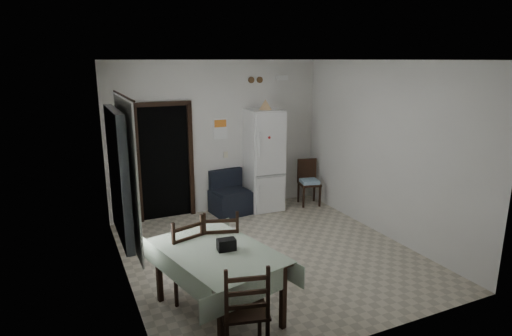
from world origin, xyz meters
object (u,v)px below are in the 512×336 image
object	(u,v)px
navy_seat	(230,193)
dining_chair_near_head	(244,308)
dining_table	(218,282)
dining_chair_far_left	(180,255)
dining_chair_far_right	(221,247)
corner_chair	(309,183)
fridge	(264,160)

from	to	relation	value
navy_seat	dining_chair_near_head	world-z (taller)	dining_chair_near_head
dining_table	dining_chair_far_left	size ratio (longest dim) A/B	1.44
navy_seat	dining_chair_far_right	xyz separation A→B (m)	(-1.11, -2.49, 0.13)
dining_chair_far_left	dining_chair_near_head	bearing A→B (deg)	83.85
dining_chair_far_left	dining_chair_far_right	xyz separation A→B (m)	(0.54, 0.01, 0.00)
dining_chair_far_right	corner_chair	bearing A→B (deg)	-122.77
corner_chair	dining_table	bearing A→B (deg)	-123.36
dining_table	dining_chair_far_right	distance (m)	0.68
dining_chair_near_head	corner_chair	bearing A→B (deg)	-115.44
dining_chair_far_left	dining_table	bearing A→B (deg)	97.66
dining_chair_far_left	navy_seat	bearing A→B (deg)	-140.30
navy_seat	dining_chair_far_left	size ratio (longest dim) A/B	0.76
corner_chair	dining_chair_near_head	xyz separation A→B (m)	(-3.04, -3.70, 0.07)
dining_chair_near_head	fridge	bearing A→B (deg)	-104.30
dining_chair_far_left	dining_chair_near_head	world-z (taller)	dining_chair_far_left
dining_chair_far_left	dining_chair_far_right	bearing A→B (deg)	164.09
corner_chair	dining_chair_far_left	world-z (taller)	dining_chair_far_left
navy_seat	fridge	bearing A→B (deg)	-7.00
fridge	dining_table	size ratio (longest dim) A/B	1.27
dining_chair_far_right	dining_chair_near_head	xyz separation A→B (m)	(-0.28, -1.41, -0.01)
fridge	dining_chair_near_head	bearing A→B (deg)	-114.89
fridge	dining_chair_far_right	bearing A→B (deg)	-122.76
dining_table	dining_chair_far_right	bearing A→B (deg)	52.50
navy_seat	dining_chair_near_head	distance (m)	4.14
navy_seat	corner_chair	xyz separation A→B (m)	(1.66, -0.19, 0.05)
corner_chair	dining_chair_near_head	size ratio (longest dim) A/B	0.87
corner_chair	dining_chair_far_right	bearing A→B (deg)	-127.42
corner_chair	dining_table	xyz separation A→B (m)	(-3.03, -2.91, -0.06)
dining_table	dining_chair_far_left	distance (m)	0.67
dining_table	dining_chair_near_head	world-z (taller)	dining_chair_near_head
dining_chair_far_right	dining_chair_near_head	size ratio (longest dim) A/B	1.03
navy_seat	dining_chair_far_right	bearing A→B (deg)	-120.96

